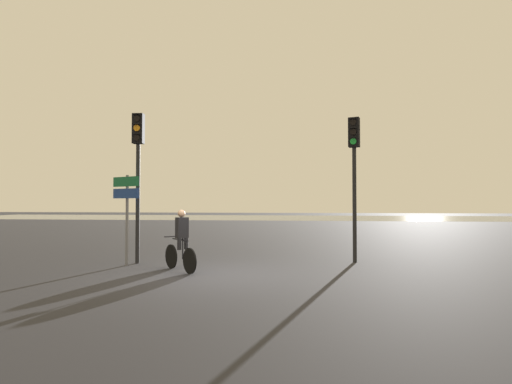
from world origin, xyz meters
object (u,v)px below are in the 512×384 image
direction_sign_post (126,203)px  cyclist (181,240)px  traffic_light_near_left (138,159)px  traffic_light_near_right (354,161)px

direction_sign_post → cyclist: 2.22m
traffic_light_near_left → traffic_light_near_right: bearing=-175.2°
traffic_light_near_left → direction_sign_post: traffic_light_near_left is taller
traffic_light_near_right → traffic_light_near_left: bearing=26.3°
traffic_light_near_left → cyclist: (1.71, -1.22, -2.29)m
traffic_light_near_right → cyclist: (-4.75, -2.10, -2.24)m
traffic_light_near_left → traffic_light_near_right: (6.47, 0.89, -0.05)m
traffic_light_near_left → direction_sign_post: (-0.14, -0.47, -1.31)m
traffic_light_near_right → cyclist: bearing=42.3°
traffic_light_near_left → cyclist: traffic_light_near_left is taller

